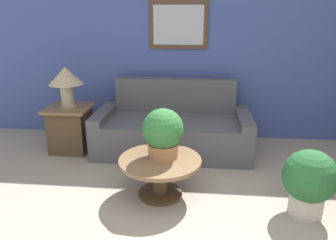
{
  "coord_description": "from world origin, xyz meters",
  "views": [
    {
      "loc": [
        -0.16,
        -1.68,
        1.87
      ],
      "look_at": [
        -0.54,
        2.07,
        0.62
      ],
      "focal_mm": 35.0,
      "sensor_mm": 36.0,
      "label": 1
    }
  ],
  "objects": [
    {
      "name": "table_lamp",
      "position": [
        -1.95,
        2.48,
        1.02
      ],
      "size": [
        0.46,
        0.46,
        0.55
      ],
      "color": "tan",
      "rests_on": "side_table"
    },
    {
      "name": "couch_main",
      "position": [
        -0.52,
        2.61,
        0.3
      ],
      "size": [
        2.11,
        0.99,
        0.96
      ],
      "color": "#4C4C51",
      "rests_on": "ground_plane"
    },
    {
      "name": "wall_back",
      "position": [
        -0.01,
        3.25,
        1.31
      ],
      "size": [
        7.59,
        0.09,
        2.6
      ],
      "color": "#42569E",
      "rests_on": "ground_plane"
    },
    {
      "name": "potted_plant_on_table",
      "position": [
        -0.53,
        1.43,
        0.7
      ],
      "size": [
        0.43,
        0.43,
        0.53
      ],
      "color": "#9E6B42",
      "rests_on": "coffee_table"
    },
    {
      "name": "potted_plant_floor",
      "position": [
        0.89,
        1.18,
        0.36
      ],
      "size": [
        0.51,
        0.51,
        0.66
      ],
      "color": "beige",
      "rests_on": "ground_plane"
    },
    {
      "name": "coffee_table",
      "position": [
        -0.55,
        1.39,
        0.31
      ],
      "size": [
        0.86,
        0.86,
        0.42
      ],
      "color": "#4C3823",
      "rests_on": "ground_plane"
    },
    {
      "name": "side_table",
      "position": [
        -1.95,
        2.48,
        0.32
      ],
      "size": [
        0.58,
        0.58,
        0.63
      ],
      "color": "#4C3823",
      "rests_on": "ground_plane"
    }
  ]
}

